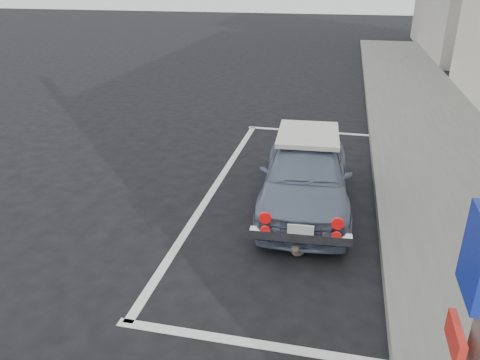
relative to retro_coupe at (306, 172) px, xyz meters
name	(u,v)px	position (x,y,z in m)	size (l,w,h in m)	color
ground	(221,306)	(-0.67, -2.69, -0.58)	(80.00, 80.00, 0.00)	black
pline_rear	(256,344)	(-0.17, -3.19, -0.57)	(3.00, 0.12, 0.01)	silver
pline_front	(312,132)	(-0.17, 3.81, -0.57)	(3.00, 0.12, 0.01)	silver
pline_side	(214,188)	(-1.57, 0.31, -0.57)	(0.12, 7.00, 0.01)	silver
retro_coupe	(306,172)	(0.00, 0.00, 0.00)	(1.53, 3.43, 1.14)	slate
cat	(298,248)	(0.06, -1.47, -0.47)	(0.26, 0.41, 0.23)	brown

